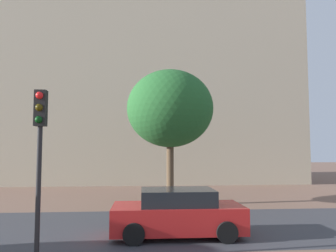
# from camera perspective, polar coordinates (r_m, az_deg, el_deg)

# --- Properties ---
(ground_plane) EXTENTS (120.00, 120.00, 0.00)m
(ground_plane) POSITION_cam_1_polar(r_m,az_deg,el_deg) (12.79, -0.25, -16.58)
(ground_plane) COLOR brown
(street_asphalt_strip) EXTENTS (120.00, 6.14, 0.00)m
(street_asphalt_strip) POSITION_cam_1_polar(r_m,az_deg,el_deg) (12.27, -0.06, -17.10)
(street_asphalt_strip) COLOR #38383D
(street_asphalt_strip) RESTS_ON ground_plane
(landmark_building) EXTENTS (28.62, 10.50, 39.37)m
(landmark_building) POSITION_cam_1_polar(r_m,az_deg,el_deg) (31.39, -5.57, 10.58)
(landmark_building) COLOR beige
(landmark_building) RESTS_ON ground_plane
(car_red) EXTENTS (4.14, 2.09, 1.48)m
(car_red) POSITION_cam_1_polar(r_m,az_deg,el_deg) (10.82, 1.66, -14.98)
(car_red) COLOR red
(car_red) RESTS_ON ground_plane
(traffic_light_pole) EXTENTS (0.28, 0.34, 4.23)m
(traffic_light_pole) POSITION_cam_1_polar(r_m,az_deg,el_deg) (8.66, -21.51, -2.35)
(traffic_light_pole) COLOR black
(traffic_light_pole) RESTS_ON ground_plane
(tree_curb_far) EXTENTS (4.37, 4.37, 6.81)m
(tree_curb_far) POSITION_cam_1_polar(r_m,az_deg,el_deg) (16.59, 0.37, 3.01)
(tree_curb_far) COLOR brown
(tree_curb_far) RESTS_ON ground_plane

